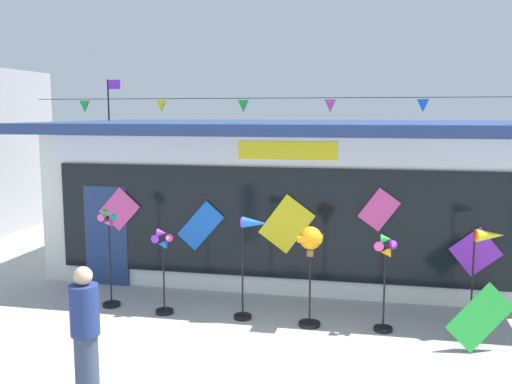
# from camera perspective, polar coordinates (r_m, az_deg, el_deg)

# --- Properties ---
(kite_shop_building) EXTENTS (10.53, 6.30, 4.23)m
(kite_shop_building) POSITION_cam_1_polar(r_m,az_deg,el_deg) (13.05, 4.87, 0.06)
(kite_shop_building) COLOR silver
(kite_shop_building) RESTS_ON ground_plane
(wind_spinner_far_left) EXTENTS (0.32, 0.32, 1.78)m
(wind_spinner_far_left) POSITION_cam_1_polar(r_m,az_deg,el_deg) (10.41, -14.53, -5.85)
(wind_spinner_far_left) COLOR black
(wind_spinner_far_left) RESTS_ON ground_plane
(wind_spinner_left) EXTENTS (0.34, 0.31, 1.50)m
(wind_spinner_left) POSITION_cam_1_polar(r_m,az_deg,el_deg) (9.87, -9.33, -7.07)
(wind_spinner_left) COLOR black
(wind_spinner_left) RESTS_ON ground_plane
(wind_spinner_center_left) EXTENTS (0.58, 0.30, 1.74)m
(wind_spinner_center_left) POSITION_cam_1_polar(r_m,az_deg,el_deg) (9.42, -0.54, -5.71)
(wind_spinner_center_left) COLOR black
(wind_spinner_center_left) RESTS_ON ground_plane
(wind_spinner_center_right) EXTENTS (0.38, 0.38, 1.64)m
(wind_spinner_center_right) POSITION_cam_1_polar(r_m,az_deg,el_deg) (9.14, 5.48, -5.64)
(wind_spinner_center_right) COLOR black
(wind_spinner_center_right) RESTS_ON ground_plane
(wind_spinner_right) EXTENTS (0.36, 0.30, 1.58)m
(wind_spinner_right) POSITION_cam_1_polar(r_m,az_deg,el_deg) (9.17, 12.82, -7.54)
(wind_spinner_right) COLOR black
(wind_spinner_right) RESTS_ON ground_plane
(wind_spinner_far_right) EXTENTS (0.62, 0.33, 1.69)m
(wind_spinner_far_right) POSITION_cam_1_polar(r_m,az_deg,el_deg) (9.43, 21.86, -6.65)
(wind_spinner_far_right) COLOR black
(wind_spinner_far_right) RESTS_ON ground_plane
(person_mid_plaza) EXTENTS (0.34, 0.34, 1.68)m
(person_mid_plaza) POSITION_cam_1_polar(r_m,az_deg,el_deg) (7.15, -16.74, -13.57)
(person_mid_plaza) COLOR #333D56
(person_mid_plaza) RESTS_ON ground_plane
(display_kite_on_ground) EXTENTS (0.99, 0.31, 0.99)m
(display_kite_on_ground) POSITION_cam_1_polar(r_m,az_deg,el_deg) (9.02, 21.56, -11.64)
(display_kite_on_ground) COLOR green
(display_kite_on_ground) RESTS_ON ground_plane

